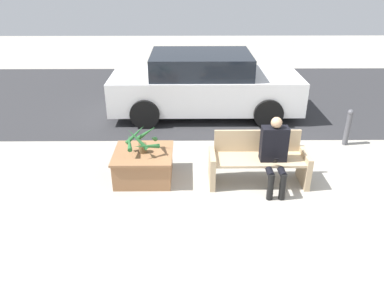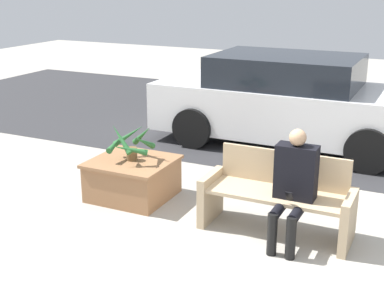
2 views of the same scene
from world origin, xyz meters
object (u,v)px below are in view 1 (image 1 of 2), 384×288
Objects in this scene: person_seated at (275,151)px; parked_car at (204,85)px; bollard_post at (348,126)px; planter_box at (144,164)px; bench at (258,160)px; potted_plant at (142,140)px.

parked_car is (-1.01, 3.45, 0.06)m from person_seated.
bollard_post is (1.88, 1.63, -0.28)m from person_seated.
person_seated is 0.27× the size of parked_car.
person_seated is 2.51m from bollard_post.
planter_box is (-2.18, 0.32, -0.42)m from person_seated.
bench is 3.38m from parked_car.
planter_box is 1.58× the size of potted_plant.
potted_plant is (-1.97, 0.13, 0.33)m from bench.
planter_box is at bearing -162.15° from bollard_post.
potted_plant is at bearing 176.37° from bench.
bench is 2.55m from bollard_post.
potted_plant reaches higher than bench.
bench is 2.13× the size of bollard_post.
bench is at bearing -76.28° from parked_car.
bench is at bearing -3.63° from potted_plant.
person_seated is at bearing -73.64° from parked_car.
bench is 0.37× the size of parked_car.
parked_car is (1.18, 3.14, 0.01)m from potted_plant.
planter_box is 3.37m from parked_car.
potted_plant is 3.35m from parked_car.
parked_car reaches higher than bollard_post.
potted_plant reaches higher than bollard_post.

